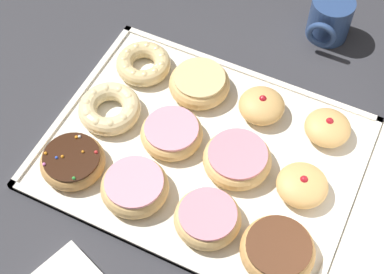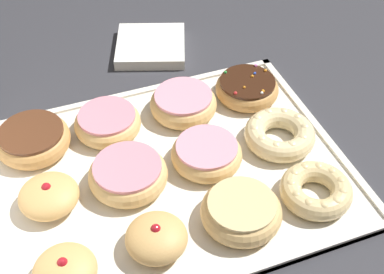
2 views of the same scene
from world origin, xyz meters
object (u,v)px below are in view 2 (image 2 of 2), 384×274
(pink_frosted_donut_4, at_px, (207,154))
(chocolate_frosted_donut_11, at_px, (33,139))
(glazed_ring_donut_3, at_px, (241,211))
(jelly_filled_donut_10, at_px, (49,196))
(cruller_donut_0, at_px, (316,190))
(napkin_stack, at_px, (151,46))
(pink_frosted_donut_7, at_px, (129,175))
(pink_frosted_donut_8, at_px, (108,123))
(pink_frosted_donut_5, at_px, (183,103))
(sprinkle_donut_2, at_px, (247,88))
(jelly_filled_donut_9, at_px, (65,271))
(donut_box, at_px, (170,174))
(jelly_filled_donut_6, at_px, (156,238))
(cruller_donut_1, at_px, (279,133))

(pink_frosted_donut_4, xyz_separation_m, chocolate_frosted_donut_11, (0.13, 0.25, 0.00))
(glazed_ring_donut_3, bearing_deg, jelly_filled_donut_10, 63.93)
(cruller_donut_0, bearing_deg, napkin_stack, 13.67)
(pink_frosted_donut_7, relative_size, pink_frosted_donut_8, 1.08)
(pink_frosted_donut_5, xyz_separation_m, napkin_stack, (0.21, -0.01, -0.02))
(sprinkle_donut_2, height_order, jelly_filled_donut_9, jelly_filled_donut_9)
(jelly_filled_donut_9, height_order, jelly_filled_donut_10, same)
(pink_frosted_donut_7, height_order, jelly_filled_donut_10, jelly_filled_donut_10)
(donut_box, bearing_deg, pink_frosted_donut_4, -91.63)
(jelly_filled_donut_6, relative_size, jelly_filled_donut_9, 1.02)
(pink_frosted_donut_5, distance_m, pink_frosted_donut_8, 0.13)
(cruller_donut_1, relative_size, pink_frosted_donut_5, 1.00)
(cruller_donut_0, xyz_separation_m, jelly_filled_donut_10, (0.12, 0.37, 0.00))
(donut_box, relative_size, jelly_filled_donut_6, 6.39)
(cruller_donut_0, distance_m, napkin_stack, 0.48)
(cruller_donut_0, distance_m, pink_frosted_donut_4, 0.17)
(pink_frosted_donut_7, xyz_separation_m, chocolate_frosted_donut_11, (0.13, 0.12, -0.00))
(cruller_donut_1, xyz_separation_m, pink_frosted_donut_7, (-0.00, 0.26, 0.00))
(donut_box, height_order, glazed_ring_donut_3, glazed_ring_donut_3)
(donut_box, height_order, napkin_stack, napkin_stack)
(sprinkle_donut_2, distance_m, pink_frosted_donut_8, 0.26)
(donut_box, height_order, pink_frosted_donut_4, pink_frosted_donut_4)
(sprinkle_donut_2, relative_size, glazed_ring_donut_3, 0.98)
(glazed_ring_donut_3, distance_m, napkin_stack, 0.46)
(cruller_donut_0, relative_size, pink_frosted_donut_4, 0.95)
(pink_frosted_donut_5, bearing_deg, jelly_filled_donut_9, 135.30)
(cruller_donut_1, height_order, jelly_filled_donut_6, jelly_filled_donut_6)
(cruller_donut_0, height_order, jelly_filled_donut_9, jelly_filled_donut_9)
(cruller_donut_1, distance_m, chocolate_frosted_donut_11, 0.40)
(donut_box, xyz_separation_m, jelly_filled_donut_9, (-0.13, 0.19, 0.03))
(chocolate_frosted_donut_11, bearing_deg, pink_frosted_donut_8, -91.31)
(pink_frosted_donut_4, height_order, pink_frosted_donut_5, pink_frosted_donut_5)
(jelly_filled_donut_10, xyz_separation_m, napkin_stack, (0.34, -0.26, -0.02))
(pink_frosted_donut_5, bearing_deg, glazed_ring_donut_3, 179.38)
(cruller_donut_0, xyz_separation_m, jelly_filled_donut_6, (-0.00, 0.25, 0.00))
(pink_frosted_donut_5, height_order, jelly_filled_donut_10, jelly_filled_donut_10)
(glazed_ring_donut_3, height_order, chocolate_frosted_donut_11, glazed_ring_donut_3)
(cruller_donut_0, relative_size, jelly_filled_donut_10, 1.22)
(cruller_donut_1, relative_size, jelly_filled_donut_6, 1.36)
(cruller_donut_1, relative_size, pink_frosted_donut_7, 0.97)
(donut_box, distance_m, jelly_filled_donut_10, 0.19)
(jelly_filled_donut_6, bearing_deg, pink_frosted_donut_7, 2.30)
(sprinkle_donut_2, xyz_separation_m, napkin_stack, (0.21, 0.12, -0.02))
(sprinkle_donut_2, bearing_deg, pink_frosted_donut_5, 90.83)
(pink_frosted_donut_5, height_order, pink_frosted_donut_8, pink_frosted_donut_5)
(donut_box, distance_m, sprinkle_donut_2, 0.23)
(cruller_donut_0, distance_m, cruller_donut_1, 0.13)
(jelly_filled_donut_9, bearing_deg, jelly_filled_donut_10, -0.48)
(jelly_filled_donut_6, xyz_separation_m, jelly_filled_donut_10, (0.12, 0.12, -0.00))
(donut_box, xyz_separation_m, napkin_stack, (0.34, -0.07, 0.01))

